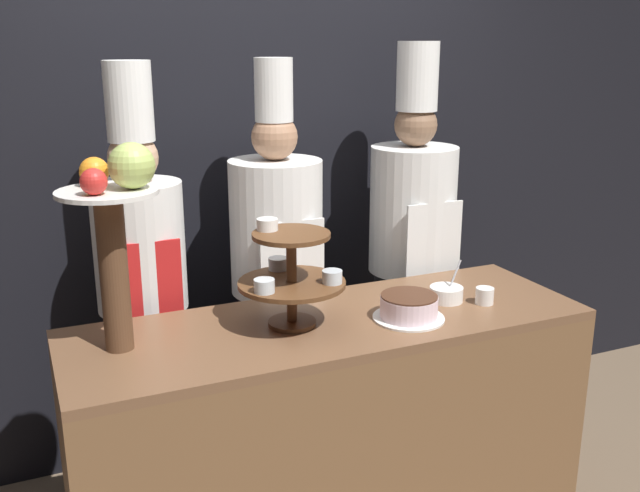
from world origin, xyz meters
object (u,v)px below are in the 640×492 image
at_px(cake_round, 409,308).
at_px(chef_center_right, 412,241).
at_px(cup_white, 485,296).
at_px(chef_left, 142,280).
at_px(tiered_stand, 291,273).
at_px(serving_bowl_near, 446,294).
at_px(fruit_pedestal, 116,218).
at_px(chef_center_left, 277,264).

relative_size(cake_round, chef_center_right, 0.14).
relative_size(cup_white, chef_left, 0.04).
height_order(tiered_stand, chef_center_right, chef_center_right).
height_order(cup_white, serving_bowl_near, serving_bowl_near).
height_order(tiered_stand, cup_white, tiered_stand).
bearing_deg(serving_bowl_near, tiered_stand, 178.43).
bearing_deg(tiered_stand, cup_white, -7.55).
bearing_deg(fruit_pedestal, tiered_stand, -3.54).
xyz_separation_m(tiered_stand, fruit_pedestal, (-0.57, 0.03, 0.24)).
xyz_separation_m(chef_left, chef_center_right, (1.23, -0.00, 0.03)).
xyz_separation_m(cake_round, chef_center_right, (0.40, 0.66, 0.04)).
relative_size(tiered_stand, chef_center_right, 0.20).
distance_m(cake_round, chef_center_left, 0.71).
xyz_separation_m(cup_white, chef_left, (-1.17, 0.64, 0.02)).
distance_m(tiered_stand, fruit_pedestal, 0.62).
xyz_separation_m(tiered_stand, cup_white, (0.75, -0.10, -0.16)).
bearing_deg(cake_round, chef_left, 141.35).
xyz_separation_m(serving_bowl_near, chef_center_left, (-0.48, 0.56, 0.02)).
bearing_deg(chef_center_left, tiered_stand, -105.48).
distance_m(tiered_stand, serving_bowl_near, 0.66).
bearing_deg(serving_bowl_near, fruit_pedestal, 177.50).
xyz_separation_m(cup_white, serving_bowl_near, (-0.12, 0.08, -0.00)).
xyz_separation_m(cake_round, cup_white, (0.34, 0.02, -0.01)).
bearing_deg(chef_left, chef_center_right, -0.01).
bearing_deg(chef_left, tiered_stand, -52.27).
xyz_separation_m(serving_bowl_near, chef_left, (-1.05, 0.56, 0.02)).
xyz_separation_m(fruit_pedestal, chef_center_left, (0.72, 0.51, -0.39)).
bearing_deg(chef_center_right, cup_white, -95.31).
distance_m(tiered_stand, chef_center_right, 0.98).
xyz_separation_m(fruit_pedestal, cup_white, (1.32, -0.13, -0.41)).
relative_size(fruit_pedestal, cake_round, 2.58).
height_order(cup_white, chef_center_right, chef_center_right).
bearing_deg(chef_center_left, chef_left, 179.99).
distance_m(fruit_pedestal, chef_left, 0.65).
relative_size(chef_left, chef_center_right, 0.96).
xyz_separation_m(tiered_stand, chef_center_right, (0.81, 0.54, -0.11)).
distance_m(cup_white, chef_center_left, 0.88).
bearing_deg(chef_center_left, chef_center_right, 0.00).
xyz_separation_m(tiered_stand, chef_left, (-0.42, 0.54, -0.14)).
relative_size(cup_white, serving_bowl_near, 0.43).
height_order(serving_bowl_near, chef_center_right, chef_center_right).
bearing_deg(serving_bowl_near, chef_center_right, 72.43).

